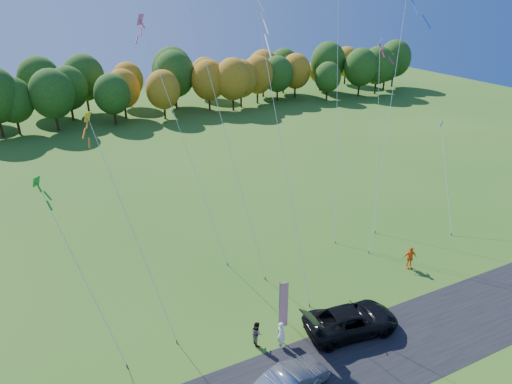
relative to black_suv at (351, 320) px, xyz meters
name	(u,v)px	position (x,y,z in m)	size (l,w,h in m)	color
ground	(298,328)	(-2.79, 1.67, -0.82)	(160.00, 160.00, 0.00)	#295C18
asphalt_strip	(335,371)	(-2.79, -2.33, -0.82)	(90.00, 6.00, 0.01)	black
tree_line	(122,120)	(-2.79, 56.67, -0.82)	(116.00, 12.00, 10.00)	#1E4711
black_suv	(351,320)	(0.00, 0.00, 0.00)	(2.73, 5.93, 1.65)	black
silver_sedan	(289,382)	(-5.84, -2.43, -0.07)	(1.60, 4.59, 1.51)	#9B9C9F
person_tailgate_a	(281,335)	(-4.55, 0.76, 0.06)	(0.64, 0.42, 1.76)	white
person_tailgate_b	(257,333)	(-5.74, 1.60, -0.03)	(0.77, 0.60, 1.58)	gray
person_east	(410,258)	(8.31, 3.73, 0.07)	(1.05, 0.44, 1.80)	orange
feather_flag	(283,305)	(-4.19, 1.29, 1.75)	(0.55, 0.17, 4.21)	#999999
kite_delta_blue	(204,54)	(-4.29, 12.63, 14.70)	(5.79, 11.92, 32.07)	#4C3F33
kite_parafoil_orange	(337,77)	(8.41, 14.66, 11.81)	(7.70, 11.43, 25.63)	#4C3F33
kite_delta_red	(272,75)	(-1.07, 8.83, 13.62)	(2.35, 9.22, 20.76)	#4C3F33
kite_parafoil_rainbow	(388,120)	(9.99, 9.62, 9.12)	(7.45, 6.26, 20.10)	#4C3F33
kite_diamond_yellow	(132,229)	(-11.27, 7.34, 5.59)	(2.93, 7.57, 13.19)	#4C3F33
kite_diamond_green	(83,276)	(-14.51, 5.27, 4.48)	(3.15, 4.66, 10.92)	#4C3F33
kite_diamond_white	(378,136)	(11.51, 12.35, 6.89)	(4.42, 7.01, 15.86)	#4C3F33
kite_diamond_pink	(186,147)	(-5.71, 13.41, 8.09)	(4.11, 7.02, 18.36)	#4C3F33
kite_diamond_blue_low	(446,177)	(16.57, 8.57, 3.39)	(3.17, 5.90, 8.80)	#4C3F33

